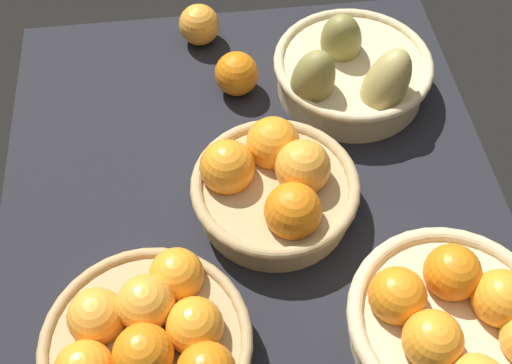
# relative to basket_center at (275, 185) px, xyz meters

# --- Properties ---
(market_tray) EXTENTS (0.84, 0.72, 0.03)m
(market_tray) POSITION_rel_basket_center_xyz_m (-0.00, -0.03, -0.06)
(market_tray) COLOR black
(market_tray) RESTS_ON ground
(basket_center) EXTENTS (0.23, 0.23, 0.11)m
(basket_center) POSITION_rel_basket_center_xyz_m (0.00, 0.00, 0.00)
(basket_center) COLOR tan
(basket_center) RESTS_ON market_tray
(basket_far_left_pears) EXTENTS (0.25, 0.25, 0.14)m
(basket_far_left_pears) POSITION_rel_basket_center_xyz_m (-0.20, 0.15, -0.00)
(basket_far_left_pears) COLOR #D3BC8C
(basket_far_left_pears) RESTS_ON market_tray
(basket_far_right) EXTENTS (0.25, 0.25, 0.11)m
(basket_far_right) POSITION_rel_basket_center_xyz_m (0.23, 0.18, 0.00)
(basket_far_right) COLOR #D3BC8C
(basket_far_right) RESTS_ON market_tray
(basket_near_right) EXTENTS (0.25, 0.25, 0.11)m
(basket_near_right) POSITION_rel_basket_center_xyz_m (0.21, -0.18, -0.00)
(basket_near_right) COLOR tan
(basket_near_right) RESTS_ON market_tray
(loose_orange_front_gap) EXTENTS (0.07, 0.07, 0.07)m
(loose_orange_front_gap) POSITION_rel_basket_center_xyz_m (-0.36, -0.08, -0.01)
(loose_orange_front_gap) COLOR #F49E33
(loose_orange_front_gap) RESTS_ON market_tray
(loose_orange_back_gap) EXTENTS (0.07, 0.07, 0.07)m
(loose_orange_back_gap) POSITION_rel_basket_center_xyz_m (-0.23, -0.03, -0.01)
(loose_orange_back_gap) COLOR orange
(loose_orange_back_gap) RESTS_ON market_tray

